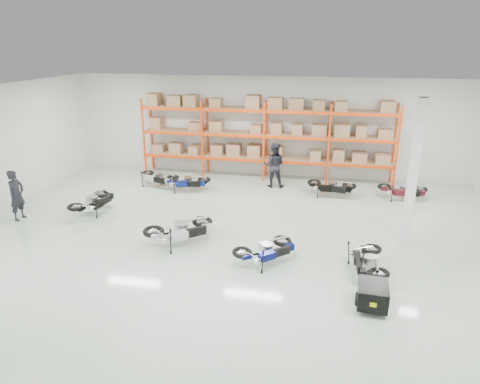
% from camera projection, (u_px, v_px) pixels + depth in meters
% --- Properties ---
extents(room, '(18.00, 18.00, 18.00)m').
position_uv_depth(room, '(236.00, 170.00, 13.01)').
color(room, '#AFC3B0').
rests_on(room, ground).
extents(pallet_rack, '(11.28, 0.98, 3.62)m').
position_uv_depth(pallet_rack, '(265.00, 129.00, 18.97)').
color(pallet_rack, '#F1430C').
rests_on(pallet_rack, ground).
extents(structural_column, '(0.25, 0.25, 4.50)m').
position_uv_depth(structural_column, '(413.00, 175.00, 12.53)').
color(structural_column, white).
rests_on(structural_column, ground).
extents(moto_blue_centre, '(1.78, 1.74, 1.08)m').
position_uv_depth(moto_blue_centre, '(267.00, 247.00, 12.01)').
color(moto_blue_centre, '#080C50').
rests_on(moto_blue_centre, ground).
extents(moto_silver_left, '(2.10, 1.97, 1.25)m').
position_uv_depth(moto_silver_left, '(181.00, 226.00, 13.13)').
color(moto_silver_left, '#A9AAAF').
rests_on(moto_silver_left, ground).
extents(moto_black_far_left, '(1.12, 1.84, 1.12)m').
position_uv_depth(moto_black_far_left, '(94.00, 199.00, 15.58)').
color(moto_black_far_left, black).
rests_on(moto_black_far_left, ground).
extents(moto_touring_right, '(0.86, 1.66, 1.06)m').
position_uv_depth(moto_touring_right, '(368.00, 257.00, 11.44)').
color(moto_touring_right, black).
rests_on(moto_touring_right, ground).
extents(trailer, '(0.76, 1.45, 0.60)m').
position_uv_depth(trailer, '(373.00, 295.00, 10.01)').
color(trailer, black).
rests_on(trailer, ground).
extents(moto_back_a, '(1.75, 1.04, 1.07)m').
position_uv_depth(moto_back_a, '(187.00, 179.00, 17.86)').
color(moto_back_a, navy).
rests_on(moto_back_a, ground).
extents(moto_back_b, '(1.81, 1.27, 1.06)m').
position_uv_depth(moto_back_b, '(157.00, 175.00, 18.43)').
color(moto_back_b, '#AEB4B8').
rests_on(moto_back_b, ground).
extents(moto_back_c, '(1.76, 1.00, 1.09)m').
position_uv_depth(moto_back_c, '(331.00, 184.00, 17.25)').
color(moto_back_c, black).
rests_on(moto_back_c, ground).
extents(moto_back_d, '(1.65, 0.84, 1.06)m').
position_uv_depth(moto_back_d, '(403.00, 188.00, 16.85)').
color(moto_back_d, '#460E16').
rests_on(moto_back_d, ground).
extents(person_left, '(0.46, 0.67, 1.79)m').
position_uv_depth(person_left, '(17.00, 195.00, 14.86)').
color(person_left, black).
rests_on(person_left, ground).
extents(person_back, '(0.95, 0.75, 1.92)m').
position_uv_depth(person_back, '(274.00, 165.00, 18.20)').
color(person_back, black).
rests_on(person_back, ground).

